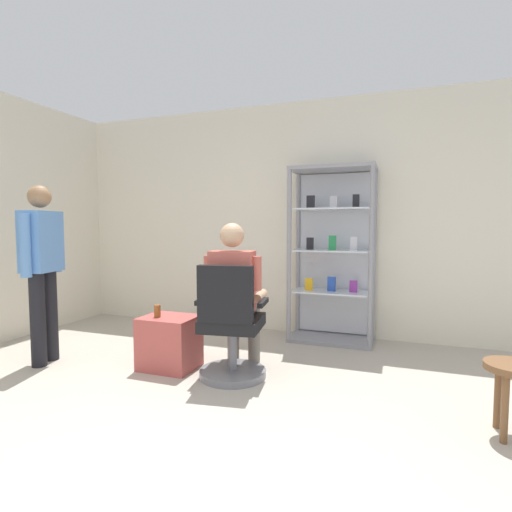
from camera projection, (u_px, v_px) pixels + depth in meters
name	position (u px, v px, depth m)	size (l,w,h in m)	color
ground_plane	(162.00, 476.00, 2.03)	(7.20, 7.20, 0.00)	#B2A899
back_wall	(302.00, 219.00, 4.74)	(6.00, 0.10, 2.70)	silver
display_cabinet_main	(333.00, 254.00, 4.41)	(0.90, 0.45, 1.90)	gray
office_chair	(231.00, 332.00, 3.29)	(0.60, 0.56, 0.96)	slate
seated_shopkeeper	(236.00, 291.00, 3.43)	(0.53, 0.60, 1.29)	slate
storage_crate	(170.00, 342.00, 3.57)	(0.47, 0.39, 0.46)	#B24C47
tea_glass	(157.00, 311.00, 3.53)	(0.06, 0.06, 0.11)	brown
standing_customer	(42.00, 263.00, 3.65)	(0.30, 0.51, 1.63)	black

